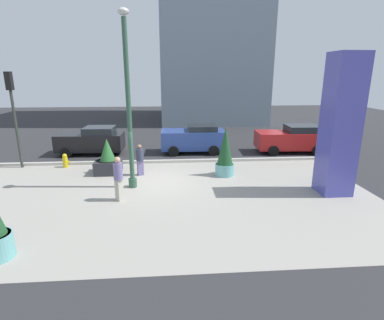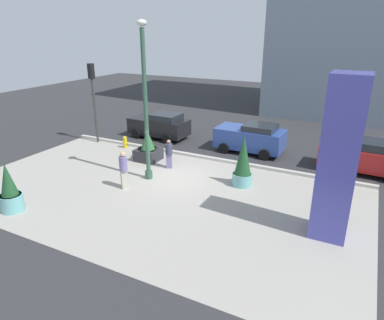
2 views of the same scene
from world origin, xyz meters
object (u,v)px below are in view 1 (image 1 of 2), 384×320
Objects in this scene: traffic_light_corner at (13,105)px; car_passing_lane at (292,139)px; lamp_post at (129,106)px; car_intersection at (92,140)px; art_pillar_blue at (340,126)px; fire_hydrant at (65,161)px; potted_plant_curbside at (108,160)px; pedestrian_on_sidewalk at (140,158)px; car_curb_east at (194,138)px; potted_plant_by_pillar at (225,154)px; pedestrian_by_curb at (118,176)px.

car_passing_lane is (15.69, 2.16, -2.46)m from traffic_light_corner.
car_intersection is at bearing 117.29° from lamp_post.
car_passing_lane is at bearing 81.89° from art_pillar_blue.
lamp_post is 6.02m from fire_hydrant.
potted_plant_curbside is 1.13× the size of pedestrian_on_sidewalk.
fire_hydrant is 0.19× the size of car_curb_east.
art_pillar_blue is 1.42× the size of car_curb_east.
fire_hydrant is 4.47m from pedestrian_on_sidewalk.
fire_hydrant is 0.48× the size of pedestrian_on_sidewalk.
car_curb_east is at bearing 176.17° from car_passing_lane.
fire_hydrant is at bearing 166.62° from potted_plant_by_pillar.
car_intersection is (3.10, 2.65, -2.47)m from traffic_light_corner.
pedestrian_on_sidewalk is (-9.25, -3.98, -0.01)m from car_passing_lane.
potted_plant_by_pillar is at bearing 30.57° from pedestrian_by_curb.
lamp_post is at bearing -97.00° from pedestrian_on_sidewalk.
potted_plant_by_pillar is 0.60× the size of car_intersection.
traffic_light_corner is at bearing -172.15° from car_passing_lane.
potted_plant_by_pillar reaches higher than car_passing_lane.
traffic_light_corner is at bearing 151.12° from lamp_post.
lamp_post is at bearing -149.31° from car_passing_lane.
car_curb_east reaches higher than pedestrian_on_sidewalk.
pedestrian_on_sidewalk is at bearing -53.20° from car_intersection.
fire_hydrant is 13.58m from car_passing_lane.
pedestrian_on_sidewalk is at bearing 83.00° from lamp_post.
car_passing_lane is 2.49× the size of pedestrian_by_curb.
traffic_light_corner is (-6.24, 3.44, -0.23)m from lamp_post.
pedestrian_on_sidewalk is at bearing 79.76° from pedestrian_by_curb.
car_passing_lane is (9.45, 5.61, -2.69)m from lamp_post.
fire_hydrant is 2.96m from car_intersection.
art_pillar_blue is at bearing -32.42° from car_intersection.
car_passing_lane is at bearing 35.77° from pedestrian_by_curb.
traffic_light_corner reaches higher than potted_plant_curbside.
art_pillar_blue is at bearing -32.17° from potted_plant_by_pillar.
car_curb_east is at bearing 125.82° from art_pillar_blue.
art_pillar_blue is at bearing -20.21° from fire_hydrant.
potted_plant_curbside is 0.36× the size of traffic_light_corner.
potted_plant_curbside reaches higher than car_passing_lane.
car_curb_east is at bearing 55.75° from pedestrian_on_sidewalk.
lamp_post is 11.31m from car_passing_lane.
lamp_post reaches higher than art_pillar_blue.
car_passing_lane is at bearing 7.85° from traffic_light_corner.
traffic_light_corner reaches higher than fire_hydrant.
potted_plant_curbside is 11.43m from car_passing_lane.
traffic_light_corner is at bearing -139.40° from car_intersection.
car_intersection is 8.06m from pedestrian_by_curb.
lamp_post is 1.29× the size of art_pillar_blue.
car_curb_east is (7.12, 2.74, 0.53)m from fire_hydrant.
potted_plant_by_pillar is at bearing 16.89° from lamp_post.
pedestrian_on_sidewalk is at bearing -15.75° from traffic_light_corner.
traffic_light_corner is (-10.58, 2.13, 2.22)m from potted_plant_by_pillar.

